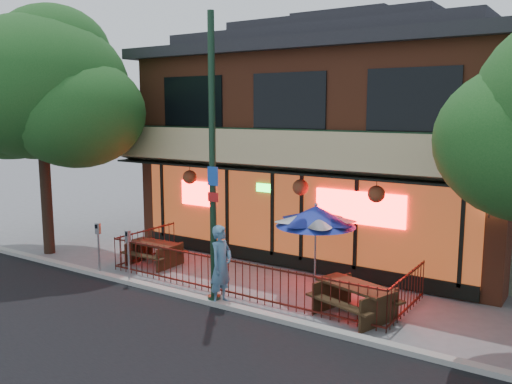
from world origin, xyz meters
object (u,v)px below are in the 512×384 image
pedestrian (221,265)px  parking_meter_near (128,248)px  picnic_table_left (154,250)px  street_light (213,177)px  parking_meter_far (98,240)px  patio_umbrella (316,216)px  street_tree_left (43,80)px  picnic_table_right (355,295)px

pedestrian → parking_meter_near: 3.08m
picnic_table_left → pedestrian: 4.14m
street_light → parking_meter_near: 3.60m
pedestrian → parking_meter_far: (-4.39, -0.05, 0.04)m
picnic_table_left → patio_umbrella: size_ratio=0.71×
parking_meter_near → street_tree_left: bearing=169.3°
pedestrian → parking_meter_near: bearing=89.4°
picnic_table_left → patio_umbrella: (5.26, 0.54, 1.55)m
picnic_table_right → pedestrian: 3.28m
street_tree_left → pedestrian: 8.99m
street_light → parking_meter_near: size_ratio=4.68×
picnic_table_left → parking_meter_far: (-0.60, -1.63, 0.57)m
patio_umbrella → picnic_table_right: bearing=-34.0°
picnic_table_right → pedestrian: pedestrian is taller
street_tree_left → picnic_table_right: (10.71, 0.32, -5.16)m
pedestrian → parking_meter_near: (-3.08, -0.13, 0.02)m
street_light → pedestrian: size_ratio=3.52×
patio_umbrella → parking_meter_near: patio_umbrella is taller
picnic_table_left → picnic_table_right: size_ratio=0.78×
parking_meter_near → parking_meter_far: (-1.31, 0.08, 0.02)m
picnic_table_right → street_light: bearing=-161.2°
street_light → parking_meter_far: size_ratio=4.58×
patio_umbrella → parking_meter_near: bearing=-153.6°
picnic_table_left → parking_meter_near: bearing=-67.6°
picnic_table_left → patio_umbrella: 5.51m
parking_meter_near → picnic_table_right: bearing=10.9°
street_tree_left → parking_meter_far: bearing=-13.6°
street_light → patio_umbrella: 2.96m
pedestrian → parking_meter_near: size_ratio=1.33×
street_tree_left → picnic_table_right: size_ratio=3.73×
street_tree_left → pedestrian: size_ratio=4.05×
patio_umbrella → parking_meter_far: bearing=-159.6°
patio_umbrella → street_light: bearing=-127.3°
street_tree_left → patio_umbrella: 9.92m
picnic_table_left → parking_meter_far: parking_meter_far is taller
parking_meter_far → patio_umbrella: bearing=20.4°
patio_umbrella → parking_meter_far: size_ratio=1.55×
street_light → street_tree_left: size_ratio=0.87×
street_light → parking_meter_far: (-4.20, 0.00, -2.11)m
parking_meter_far → parking_meter_near: bearing=-3.5°
street_tree_left → patio_umbrella: (9.12, 1.39, -3.65)m
street_light → parking_meter_far: 4.70m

